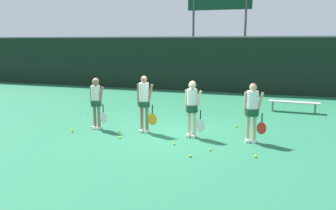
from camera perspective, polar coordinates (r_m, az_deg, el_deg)
ground_plane at (r=10.31m, az=0.23°, el=-5.15°), size 140.00×140.00×0.00m
fence_windscreen at (r=18.80m, az=8.44°, el=7.03°), size 60.00×0.08×3.14m
scoreboard at (r=20.34m, az=8.92°, el=16.24°), size 3.78×0.15×6.04m
bench_courtside at (r=14.37m, az=21.05°, el=0.33°), size 2.01×0.46×0.44m
player_0 at (r=10.99m, az=-12.39°, el=1.04°), size 0.63×0.35×1.70m
player_1 at (r=10.36m, az=-4.15°, el=0.99°), size 0.65×0.36×1.81m
player_2 at (r=9.83m, az=4.25°, el=0.16°), size 0.64×0.36×1.72m
player_3 at (r=9.62m, az=14.48°, el=-0.43°), size 0.65×0.38×1.72m
tennis_ball_0 at (r=11.15m, az=-16.34°, el=-4.17°), size 0.07×0.07×0.07m
tennis_ball_1 at (r=10.69m, az=-8.50°, el=-4.48°), size 0.07×0.07×0.07m
tennis_ball_2 at (r=8.61m, az=15.02°, el=-8.62°), size 0.07×0.07×0.07m
tennis_ball_3 at (r=13.52m, az=-13.80°, el=-1.39°), size 0.07×0.07×0.07m
tennis_ball_4 at (r=8.89m, az=7.33°, el=-7.71°), size 0.06×0.06×0.06m
tennis_ball_5 at (r=10.94m, az=-16.36°, el=-4.47°), size 0.07×0.07×0.07m
tennis_ball_6 at (r=9.29m, az=1.06°, el=-6.79°), size 0.06×0.06×0.06m
tennis_ball_7 at (r=9.96m, az=-8.37°, el=-5.65°), size 0.07×0.07×0.07m
tennis_ball_8 at (r=8.38m, az=3.86°, el=-8.82°), size 0.07×0.07×0.07m
tennis_ball_9 at (r=11.38m, az=11.80°, el=-3.63°), size 0.07×0.07×0.07m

